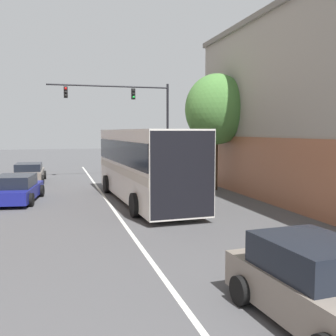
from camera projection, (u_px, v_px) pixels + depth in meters
name	position (u px, v px, depth m)	size (l,w,h in m)	color
lane_center_line	(114.00, 211.00, 17.37)	(0.14, 44.32, 0.01)	silver
bus	(144.00, 161.00, 19.48)	(3.30, 11.06, 3.59)	silver
hatchback_foreground	(318.00, 286.00, 7.10)	(2.23, 4.03, 1.52)	slate
parked_car_left_near	(29.00, 173.00, 27.19)	(2.16, 4.65, 1.31)	slate
parked_car_left_mid	(16.00, 189.00, 19.49)	(2.58, 4.74, 1.35)	navy
traffic_signal_gantry	(134.00, 109.00, 29.42)	(8.98, 0.36, 7.10)	black
street_tree_near	(217.00, 109.00, 23.07)	(3.76, 3.39, 6.86)	#3D2D1E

